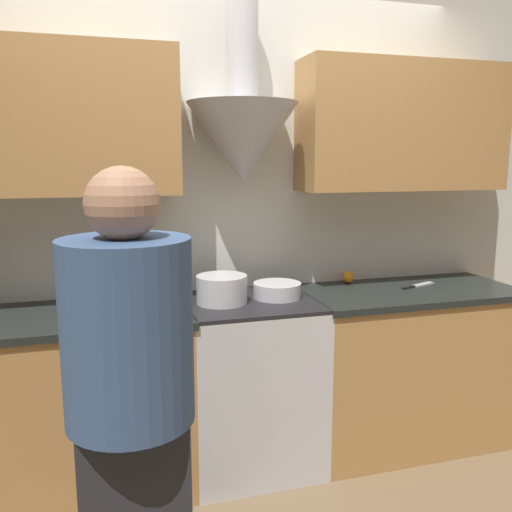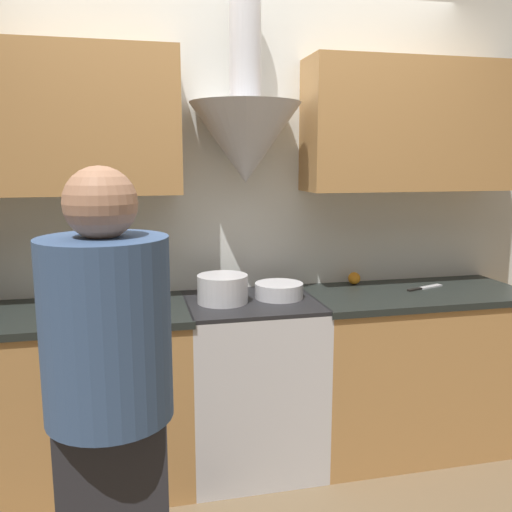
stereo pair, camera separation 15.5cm
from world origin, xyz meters
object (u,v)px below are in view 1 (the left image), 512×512
Objects in this scene: orange_fruit at (348,277)px; person_foreground_left at (131,417)px; mixing_bowl at (277,290)px; stock_pot at (222,289)px; stove_range at (251,382)px.

orange_fruit is 0.04× the size of person_foreground_left.
mixing_bowl is at bearing 53.35° from person_foreground_left.
stock_pot reaches higher than mixing_bowl.
mixing_bowl reaches higher than orange_fruit.
person_foreground_left is at bearing -121.69° from stove_range.
mixing_bowl is at bearing -158.05° from orange_fruit.
orange_fruit is at bearing 44.52° from person_foreground_left.
stock_pot is 0.31m from mixing_bowl.
stock_pot is at bearing 64.36° from person_foreground_left.
person_foreground_left reaches higher than mixing_bowl.
orange_fruit is at bearing 15.83° from stock_pot.
stove_range is 12.64× the size of orange_fruit.
mixing_bowl is at bearing 4.75° from stock_pot.
stock_pot is (-0.15, -0.01, 0.52)m from stove_range.
orange_fruit is at bearing 21.95° from mixing_bowl.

